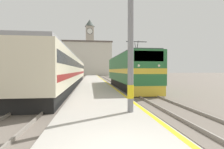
{
  "coord_description": "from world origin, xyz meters",
  "views": [
    {
      "loc": [
        -0.61,
        -3.67,
        2.11
      ],
      "look_at": [
        2.27,
        19.21,
        1.54
      ],
      "focal_mm": 28.0,
      "sensor_mm": 36.0,
      "label": 1
    }
  ],
  "objects_px": {
    "locomotive_train": "(128,71)",
    "clock_tower": "(90,46)",
    "passenger_train": "(69,71)",
    "catenary_mast": "(133,13)"
  },
  "relations": [
    {
      "from": "catenary_mast",
      "to": "clock_tower",
      "type": "relative_size",
      "value": 0.33
    },
    {
      "from": "locomotive_train",
      "to": "clock_tower",
      "type": "height_order",
      "value": "clock_tower"
    },
    {
      "from": "catenary_mast",
      "to": "clock_tower",
      "type": "distance_m",
      "value": 76.51
    },
    {
      "from": "passenger_train",
      "to": "catenary_mast",
      "type": "height_order",
      "value": "catenary_mast"
    },
    {
      "from": "locomotive_train",
      "to": "catenary_mast",
      "type": "bearing_deg",
      "value": -101.61
    },
    {
      "from": "catenary_mast",
      "to": "clock_tower",
      "type": "xyz_separation_m",
      "value": [
        -1.93,
        75.93,
        9.18
      ]
    },
    {
      "from": "passenger_train",
      "to": "clock_tower",
      "type": "distance_m",
      "value": 59.82
    },
    {
      "from": "passenger_train",
      "to": "clock_tower",
      "type": "relative_size",
      "value": 1.31
    },
    {
      "from": "locomotive_train",
      "to": "catenary_mast",
      "type": "height_order",
      "value": "catenary_mast"
    },
    {
      "from": "locomotive_train",
      "to": "clock_tower",
      "type": "distance_m",
      "value": 64.66
    }
  ]
}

